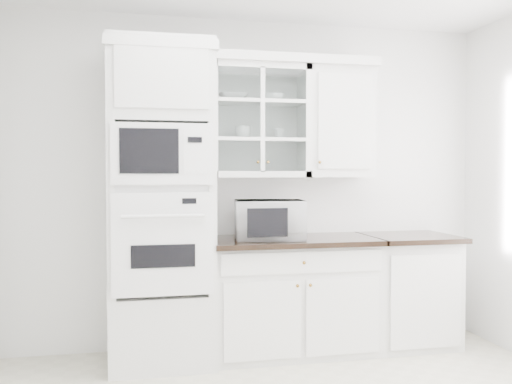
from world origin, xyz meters
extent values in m
cube|color=white|center=(0.00, 1.74, 1.35)|extent=(4.00, 0.02, 2.70)
cube|color=silver|center=(-0.75, 1.43, 1.20)|extent=(0.76, 0.65, 2.40)
cube|color=white|center=(-0.75, 1.09, 0.94)|extent=(0.70, 0.03, 0.72)
cube|color=black|center=(-0.75, 1.07, 0.86)|extent=(0.44, 0.01, 0.16)
cube|color=white|center=(-0.75, 1.09, 1.56)|extent=(0.70, 0.03, 0.43)
cube|color=black|center=(-0.84, 1.07, 1.58)|extent=(0.40, 0.01, 0.31)
cube|color=silver|center=(0.28, 1.45, 0.44)|extent=(1.30, 0.60, 0.88)
cube|color=black|center=(0.28, 1.42, 0.90)|extent=(1.32, 0.67, 0.04)
cube|color=silver|center=(1.28, 1.45, 0.44)|extent=(0.70, 0.60, 0.88)
cube|color=black|center=(1.28, 1.42, 0.90)|extent=(0.72, 0.67, 0.04)
cube|color=silver|center=(0.03, 1.58, 1.85)|extent=(0.80, 0.33, 0.90)
cube|color=silver|center=(0.03, 1.58, 1.70)|extent=(0.74, 0.29, 0.02)
cube|color=silver|center=(0.03, 1.58, 2.00)|extent=(0.74, 0.29, 0.02)
cube|color=silver|center=(0.71, 1.58, 1.85)|extent=(0.55, 0.33, 0.90)
cube|color=white|center=(-0.07, 1.56, 2.33)|extent=(2.14, 0.38, 0.07)
imported|color=white|center=(0.08, 1.39, 1.07)|extent=(0.57, 0.49, 0.30)
imported|color=white|center=(-0.17, 1.59, 2.04)|extent=(0.25, 0.25, 0.06)
imported|color=white|center=(0.14, 1.58, 2.04)|extent=(0.21, 0.21, 0.06)
imported|color=white|center=(-0.10, 1.59, 1.76)|extent=(0.14, 0.14, 0.10)
imported|color=white|center=(0.20, 1.58, 1.75)|extent=(0.12, 0.12, 0.09)
camera|label=1|loc=(-0.88, -2.70, 1.43)|focal=38.00mm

